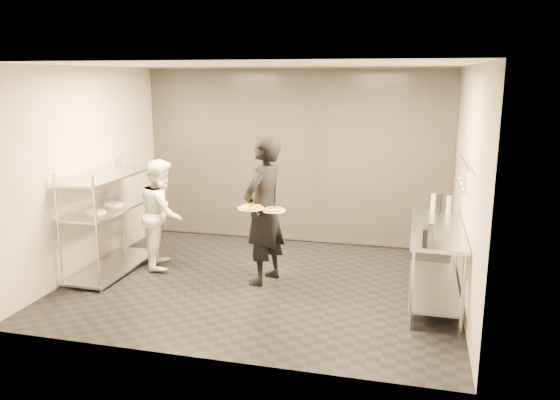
% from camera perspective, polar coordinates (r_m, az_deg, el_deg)
% --- Properties ---
extents(room_shell, '(5.00, 4.00, 2.80)m').
position_cam_1_polar(room_shell, '(7.99, 0.27, 3.73)').
color(room_shell, black).
rests_on(room_shell, ground).
extents(pass_rack, '(0.60, 1.60, 1.50)m').
position_cam_1_polar(pass_rack, '(7.86, -17.29, -1.71)').
color(pass_rack, silver).
rests_on(pass_rack, ground).
extents(prep_counter, '(0.60, 1.80, 0.92)m').
position_cam_1_polar(prep_counter, '(6.80, 15.98, -5.15)').
color(prep_counter, silver).
rests_on(prep_counter, ground).
extents(utensil_rail, '(0.07, 1.20, 0.31)m').
position_cam_1_polar(utensil_rail, '(6.59, 18.62, 2.38)').
color(utensil_rail, silver).
rests_on(utensil_rail, room_shell).
extents(waiter, '(0.66, 0.82, 1.95)m').
position_cam_1_polar(waiter, '(7.04, -1.69, -1.05)').
color(waiter, black).
rests_on(waiter, ground).
extents(chef, '(0.80, 0.90, 1.54)m').
position_cam_1_polar(chef, '(7.88, -12.22, -1.37)').
color(chef, white).
rests_on(chef, ground).
extents(pizza_plate_near, '(0.33, 0.33, 0.05)m').
position_cam_1_polar(pizza_plate_near, '(6.82, -3.06, -0.77)').
color(pizza_plate_near, white).
rests_on(pizza_plate_near, waiter).
extents(pizza_plate_far, '(0.29, 0.29, 0.05)m').
position_cam_1_polar(pizza_plate_far, '(6.78, -0.63, -1.03)').
color(pizza_plate_far, white).
rests_on(pizza_plate_far, waiter).
extents(salad_plate, '(0.31, 0.31, 0.07)m').
position_cam_1_polar(salad_plate, '(7.29, -1.88, 2.30)').
color(salad_plate, white).
rests_on(salad_plate, waiter).
extents(pos_monitor, '(0.12, 0.27, 0.19)m').
position_cam_1_polar(pos_monitor, '(5.99, 15.23, -3.63)').
color(pos_monitor, black).
rests_on(pos_monitor, prep_counter).
extents(bottle_green, '(0.07, 0.07, 0.23)m').
position_cam_1_polar(bottle_green, '(7.46, 15.74, -0.26)').
color(bottle_green, gray).
rests_on(bottle_green, prep_counter).
extents(bottle_clear, '(0.07, 0.07, 0.22)m').
position_cam_1_polar(bottle_clear, '(7.47, 17.23, -0.40)').
color(bottle_clear, gray).
rests_on(bottle_clear, prep_counter).
extents(bottle_dark, '(0.07, 0.07, 0.24)m').
position_cam_1_polar(bottle_dark, '(7.46, 16.31, -0.28)').
color(bottle_dark, black).
rests_on(bottle_dark, prep_counter).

